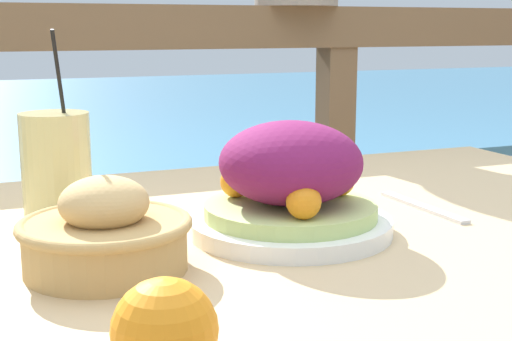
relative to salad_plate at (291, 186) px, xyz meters
The scene contains 8 objects.
patio_table 0.15m from the salad_plate, 112.08° to the left, with size 1.27×0.83×0.73m.
railing_fence 0.71m from the salad_plate, 90.86° to the left, with size 2.80×0.08×1.02m.
sea_backdrop 3.24m from the salad_plate, 90.19° to the left, with size 12.00×4.00×0.56m.
salad_plate is the anchor object (origin of this frame).
drink_glass 0.31m from the salad_plate, 145.25° to the left, with size 0.09×0.09×0.25m.
bread_basket 0.24m from the salad_plate, 168.13° to the right, with size 0.18×0.18×0.10m.
knife 0.23m from the salad_plate, 10.12° to the left, with size 0.02×0.18×0.00m.
orange_near_basket 0.39m from the salad_plate, 128.26° to the right, with size 0.08×0.08×0.08m.
Camera 1 is at (-0.35, -0.79, 0.98)m, focal length 50.00 mm.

